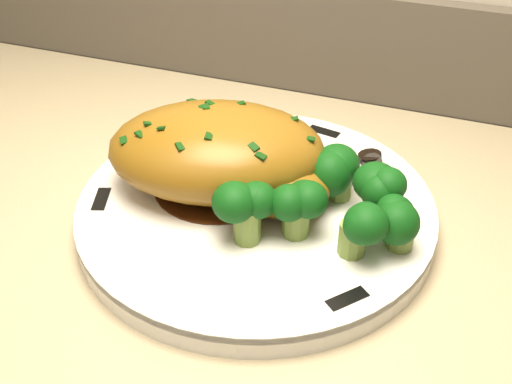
% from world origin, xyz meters
% --- Properties ---
extents(plate, '(0.36, 0.36, 0.02)m').
position_xyz_m(plate, '(0.35, 1.74, 0.81)').
color(plate, white).
rests_on(plate, counter).
extents(rim_accent_0, '(0.03, 0.02, 0.00)m').
position_xyz_m(rim_accent_0, '(0.37, 1.87, 0.82)').
color(rim_accent_0, black).
rests_on(rim_accent_0, plate).
extents(rim_accent_1, '(0.02, 0.03, 0.00)m').
position_xyz_m(rim_accent_1, '(0.22, 1.69, 0.82)').
color(rim_accent_1, black).
rests_on(rim_accent_1, plate).
extents(rim_accent_2, '(0.03, 0.03, 0.00)m').
position_xyz_m(rim_accent_2, '(0.45, 1.65, 0.82)').
color(rim_accent_2, black).
rests_on(rim_accent_2, plate).
extents(gravy_pool, '(0.11, 0.11, 0.00)m').
position_xyz_m(gravy_pool, '(0.31, 1.75, 0.82)').
color(gravy_pool, '#3C1C0A').
rests_on(gravy_pool, plate).
extents(chicken_breast, '(0.21, 0.17, 0.07)m').
position_xyz_m(chicken_breast, '(0.32, 1.75, 0.86)').
color(chicken_breast, '#936319').
rests_on(chicken_breast, plate).
extents(mushroom_pile, '(0.09, 0.07, 0.03)m').
position_xyz_m(mushroom_pile, '(0.39, 1.80, 0.83)').
color(mushroom_pile, black).
rests_on(mushroom_pile, plate).
extents(broccoli_florets, '(0.14, 0.11, 0.05)m').
position_xyz_m(broccoli_florets, '(0.41, 1.73, 0.85)').
color(broccoli_florets, olive).
rests_on(broccoli_florets, plate).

